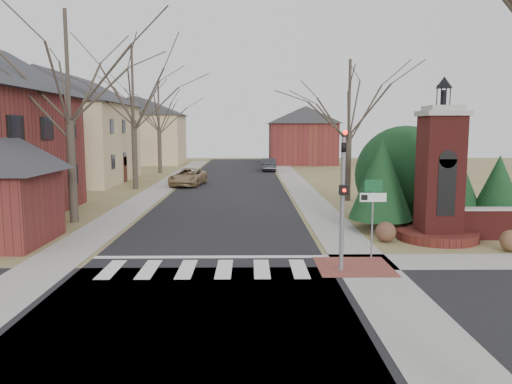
{
  "coord_description": "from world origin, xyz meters",
  "views": [
    {
      "loc": [
        1.42,
        -14.67,
        4.49
      ],
      "look_at": [
        1.69,
        6.0,
        1.82
      ],
      "focal_mm": 35.0,
      "sensor_mm": 36.0,
      "label": 1
    }
  ],
  "objects_px": {
    "distant_car": "(268,165)",
    "pickup_truck": "(188,177)",
    "traffic_signal_pole": "(343,190)",
    "sign_post": "(373,203)",
    "brick_gate_monument": "(439,186)"
  },
  "relations": [
    {
      "from": "pickup_truck",
      "to": "traffic_signal_pole",
      "type": "bearing_deg",
      "value": -64.38
    },
    {
      "from": "brick_gate_monument",
      "to": "distant_car",
      "type": "distance_m",
      "value": 32.9
    },
    {
      "from": "pickup_truck",
      "to": "brick_gate_monument",
      "type": "bearing_deg",
      "value": -49.57
    },
    {
      "from": "sign_post",
      "to": "distant_car",
      "type": "relative_size",
      "value": 0.68
    },
    {
      "from": "sign_post",
      "to": "pickup_truck",
      "type": "height_order",
      "value": "sign_post"
    },
    {
      "from": "distant_car",
      "to": "pickup_truck",
      "type": "bearing_deg",
      "value": 61.92
    },
    {
      "from": "traffic_signal_pole",
      "to": "distant_car",
      "type": "bearing_deg",
      "value": 91.4
    },
    {
      "from": "traffic_signal_pole",
      "to": "brick_gate_monument",
      "type": "xyz_separation_m",
      "value": [
        4.7,
        4.42,
        -0.42
      ]
    },
    {
      "from": "sign_post",
      "to": "distant_car",
      "type": "distance_m",
      "value": 35.49
    },
    {
      "from": "traffic_signal_pole",
      "to": "pickup_truck",
      "type": "relative_size",
      "value": 0.94
    },
    {
      "from": "traffic_signal_pole",
      "to": "sign_post",
      "type": "xyz_separation_m",
      "value": [
        1.29,
        1.41,
        -0.64
      ]
    },
    {
      "from": "pickup_truck",
      "to": "distant_car",
      "type": "bearing_deg",
      "value": 70.3
    },
    {
      "from": "sign_post",
      "to": "distant_car",
      "type": "height_order",
      "value": "sign_post"
    },
    {
      "from": "traffic_signal_pole",
      "to": "sign_post",
      "type": "bearing_deg",
      "value": 47.57
    },
    {
      "from": "brick_gate_monument",
      "to": "distant_car",
      "type": "xyz_separation_m",
      "value": [
        -5.6,
        32.39,
        -1.5
      ]
    }
  ]
}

